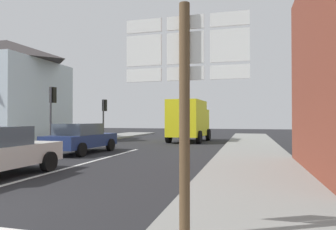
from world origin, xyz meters
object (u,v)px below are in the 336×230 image
(sedan_far, at_px, (81,138))
(route_sign_post, at_px, (185,94))
(traffic_light_near_left, at_px, (52,103))
(delivery_truck, at_px, (189,120))
(traffic_light_far_left, at_px, (104,110))

(sedan_far, height_order, route_sign_post, route_sign_post)
(route_sign_post, xyz_separation_m, traffic_light_near_left, (-10.09, 11.13, 0.61))
(sedan_far, bearing_deg, route_sign_post, -52.60)
(delivery_truck, bearing_deg, traffic_light_far_left, -174.53)
(sedan_far, xyz_separation_m, traffic_light_near_left, (-2.88, 1.70, 1.85))
(delivery_truck, bearing_deg, sedan_far, -112.92)
(delivery_truck, bearing_deg, route_sign_post, -79.18)
(traffic_light_near_left, relative_size, traffic_light_far_left, 1.10)
(delivery_truck, xyz_separation_m, route_sign_post, (3.49, -18.23, 0.35))
(delivery_truck, relative_size, traffic_light_far_left, 1.59)
(traffic_light_far_left, bearing_deg, traffic_light_near_left, -90.00)
(delivery_truck, xyz_separation_m, traffic_light_near_left, (-6.60, -7.11, 0.96))
(sedan_far, bearing_deg, traffic_light_near_left, 149.45)
(route_sign_post, bearing_deg, sedan_far, 127.40)
(delivery_truck, height_order, traffic_light_far_left, traffic_light_far_left)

